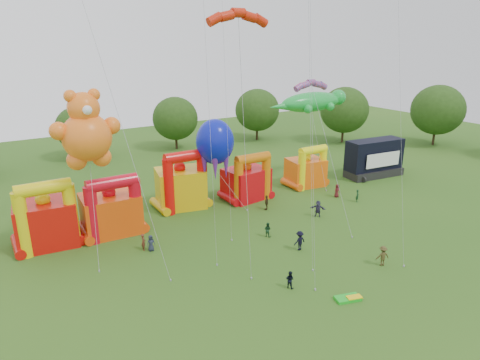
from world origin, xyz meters
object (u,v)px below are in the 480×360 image
stage_trailer (374,158)px  spectator_4 (267,203)px  bouncy_castle_0 (46,221)px  spectator_0 (151,243)px  gecko_kite (314,116)px  teddy_bear_kite (89,161)px  octopus_kite (219,157)px  bouncy_castle_2 (181,185)px

stage_trailer → spectator_4: size_ratio=5.02×
bouncy_castle_0 → spectator_0: size_ratio=4.32×
spectator_0 → gecko_kite: bearing=12.4°
bouncy_castle_0 → spectator_4: (23.74, -3.87, -1.76)m
spectator_0 → spectator_4: bearing=6.0°
bouncy_castle_0 → stage_trailer: bouncy_castle_0 is taller
bouncy_castle_0 → teddy_bear_kite: 8.28m
teddy_bear_kite → spectator_0: size_ratio=9.46×
bouncy_castle_0 → octopus_kite: (19.53, 0.05, 3.62)m
stage_trailer → octopus_kite: 25.81m
bouncy_castle_0 → spectator_0: bearing=-38.5°
octopus_kite → spectator_0: (-11.37, -6.54, -5.48)m
spectator_0 → spectator_4: size_ratio=0.90×
gecko_kite → bouncy_castle_0: bearing=-178.1°
bouncy_castle_2 → stage_trailer: bearing=-7.3°
gecko_kite → octopus_kite: (-15.45, -1.11, -3.29)m
octopus_kite → spectator_0: octopus_kite is taller
bouncy_castle_0 → octopus_kite: bearing=0.2°
teddy_bear_kite → spectator_4: bearing=-0.8°
spectator_0 → stage_trailer: bearing=4.3°
octopus_kite → teddy_bear_kite: bearing=-166.8°
bouncy_castle_2 → teddy_bear_kite: bearing=-152.7°
bouncy_castle_2 → spectator_4: bouncy_castle_2 is taller
bouncy_castle_2 → octopus_kite: bearing=-30.5°
teddy_bear_kite → spectator_0: teddy_bear_kite is taller
spectator_4 → gecko_kite: bearing=158.5°
teddy_bear_kite → spectator_4: size_ratio=8.49×
stage_trailer → gecko_kite: (-10.07, 2.55, 6.90)m
bouncy_castle_0 → octopus_kite: octopus_kite is taller
teddy_bear_kite → octopus_kite: 16.27m
bouncy_castle_2 → gecko_kite: 20.63m
bouncy_castle_0 → bouncy_castle_2: bearing=8.8°
teddy_bear_kite → spectator_4: teddy_bear_kite is taller
bouncy_castle_0 → teddy_bear_kite: bearing=-42.6°
gecko_kite → bouncy_castle_2: bearing=176.4°
bouncy_castle_2 → spectator_4: bearing=-37.5°
bouncy_castle_2 → bouncy_castle_0: bearing=-171.2°
bouncy_castle_0 → gecko_kite: (34.98, 1.16, 6.92)m
stage_trailer → spectator_4: bearing=-173.3°
gecko_kite → spectator_4: size_ratio=7.15×
stage_trailer → spectator_4: stage_trailer is taller
gecko_kite → octopus_kite: size_ratio=1.20×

